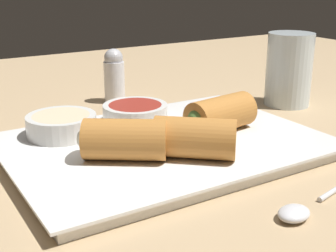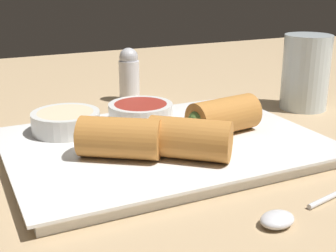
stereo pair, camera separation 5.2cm
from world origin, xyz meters
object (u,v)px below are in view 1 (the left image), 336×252
(dipping_bowl_near, at_px, (134,113))
(dipping_bowl_far, at_px, (62,124))
(drinking_glass, at_px, (289,69))
(salt_shaker, at_px, (114,76))
(serving_plate, at_px, (168,146))
(spoon, at_px, (306,206))

(dipping_bowl_near, distance_m, dipping_bowl_far, 0.09)
(drinking_glass, height_order, salt_shaker, drinking_glass)
(drinking_glass, bearing_deg, dipping_bowl_far, 179.35)
(serving_plate, bearing_deg, dipping_bowl_near, 94.18)
(dipping_bowl_far, xyz_separation_m, drinking_glass, (0.36, -0.00, 0.03))
(spoon, bearing_deg, dipping_bowl_near, 98.00)
(dipping_bowl_near, distance_m, drinking_glass, 0.27)
(serving_plate, xyz_separation_m, spoon, (0.03, -0.18, -0.00))
(dipping_bowl_far, bearing_deg, salt_shaker, 47.12)
(dipping_bowl_near, height_order, dipping_bowl_far, same)
(spoon, bearing_deg, drinking_glass, 47.81)
(dipping_bowl_near, xyz_separation_m, salt_shaker, (0.05, 0.15, 0.01))
(serving_plate, xyz_separation_m, dipping_bowl_near, (-0.01, 0.07, 0.02))
(spoon, distance_m, salt_shaker, 0.41)
(dipping_bowl_far, bearing_deg, spoon, -63.85)
(serving_plate, relative_size, dipping_bowl_near, 4.31)
(dipping_bowl_near, xyz_separation_m, dipping_bowl_far, (-0.09, 0.01, 0.00))
(dipping_bowl_far, bearing_deg, drinking_glass, -0.65)
(serving_plate, distance_m, spoon, 0.18)
(dipping_bowl_far, relative_size, salt_shaker, 0.96)
(drinking_glass, distance_m, salt_shaker, 0.27)
(drinking_glass, bearing_deg, spoon, -132.19)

